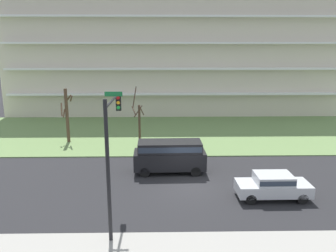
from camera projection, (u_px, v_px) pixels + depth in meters
ground at (189, 186)px, 22.51m from camera, size 160.00×160.00×0.00m
grass_lawn_strip at (178, 133)px, 36.12m from camera, size 80.00×16.00×0.08m
apartment_building at (174, 43)px, 48.41m from camera, size 44.23×14.76×18.92m
tree_far_left at (67, 114)px, 31.92m from camera, size 1.37×1.34×5.23m
tree_left at (139, 122)px, 30.84m from camera, size 1.18×1.31×5.52m
sedan_silver_near_left at (273, 185)px, 20.46m from camera, size 4.41×1.84×1.57m
van_black_center_left at (170, 154)px, 24.60m from camera, size 5.24×2.12×2.36m
traffic_signal_mast at (112, 140)px, 16.42m from camera, size 0.90×4.87×6.90m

